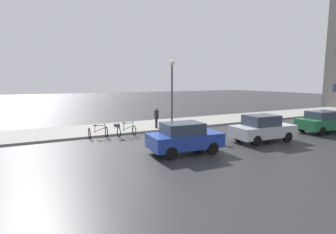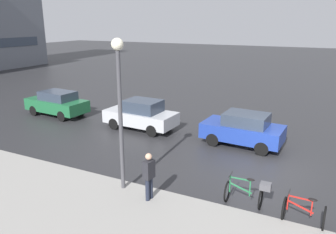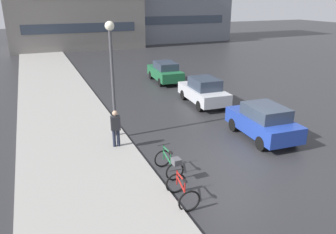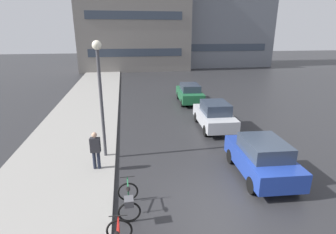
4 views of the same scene
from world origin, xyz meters
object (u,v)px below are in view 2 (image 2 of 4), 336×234
bicycle_second (249,192)px  car_blue (243,129)px  car_green (57,103)px  bicycle_nearest (304,212)px  pedestrian (149,175)px  car_silver (141,115)px  streetlamp (119,94)px

bicycle_second → car_blue: (5.37, 1.52, 0.32)m
bicycle_second → car_blue: car_blue is taller
car_blue → car_green: 11.92m
bicycle_nearest → pedestrian: pedestrian is taller
car_blue → car_silver: car_silver is taller
car_green → car_silver: bearing=-90.0°
pedestrian → bicycle_nearest: bearing=-78.5°
car_blue → car_silver: 5.70m
bicycle_nearest → car_green: 16.17m
bicycle_nearest → car_blue: (5.69, 3.22, 0.42)m
car_blue → pedestrian: 6.81m
car_blue → pedestrian: bearing=167.5°
car_silver → car_green: (-0.00, 6.22, -0.02)m
bicycle_second → car_green: 14.47m
streetlamp → pedestrian: bearing=-102.9°
bicycle_second → pedestrian: (-1.27, 2.99, 0.50)m
car_blue → bicycle_nearest: bearing=-150.5°
car_silver → streetlamp: size_ratio=0.77×
pedestrian → streetlamp: bearing=77.1°
car_silver → car_green: bearing=90.0°
car_blue → car_green: (-0.04, 11.92, -0.01)m
car_silver → streetlamp: bearing=-154.5°
car_green → streetlamp: size_ratio=0.79×
car_silver → streetlamp: (-6.33, -3.02, 2.71)m
car_silver → streetlamp: 7.52m
bicycle_second → pedestrian: bearing=113.0°
pedestrian → streetlamp: 2.83m
bicycle_nearest → car_silver: bearing=57.6°
car_silver → car_blue: bearing=-89.7°
bicycle_nearest → car_green: size_ratio=0.29×
car_blue → streetlamp: size_ratio=0.73×
bicycle_nearest → bicycle_second: bearing=79.6°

